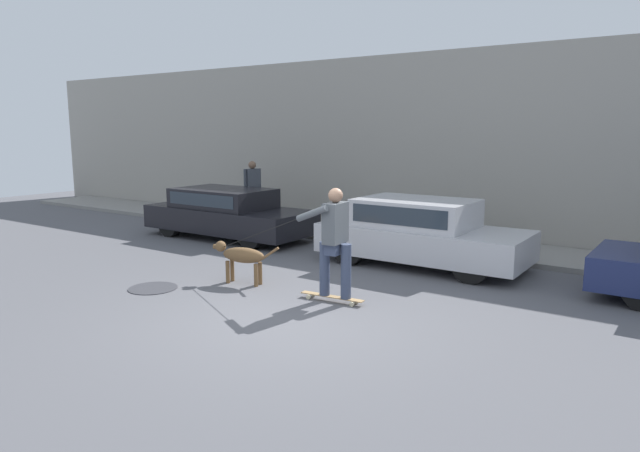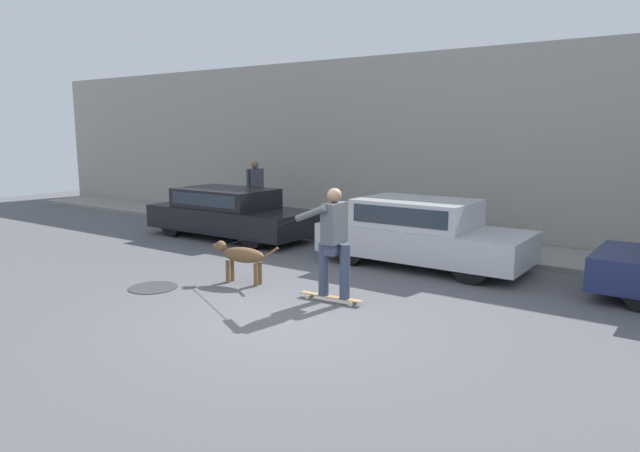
% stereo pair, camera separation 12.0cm
% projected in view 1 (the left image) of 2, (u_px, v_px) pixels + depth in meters
% --- Properties ---
extents(ground_plane, '(36.00, 36.00, 0.00)m').
position_uv_depth(ground_plane, '(292.00, 318.00, 7.95)').
color(ground_plane, '#545459').
extents(back_wall, '(32.00, 0.30, 4.43)m').
position_uv_depth(back_wall, '(473.00, 146.00, 13.27)').
color(back_wall, '#9E998E').
rests_on(back_wall, ground_plane).
extents(sidewalk_curb, '(30.00, 1.96, 0.10)m').
position_uv_depth(sidewalk_curb, '(451.00, 245.00, 12.70)').
color(sidewalk_curb, gray).
rests_on(sidewalk_curb, ground_plane).
extents(parked_car_0, '(4.25, 1.67, 1.19)m').
position_uv_depth(parked_car_0, '(227.00, 213.00, 13.80)').
color(parked_car_0, black).
rests_on(parked_car_0, ground_plane).
extents(parked_car_1, '(3.95, 1.69, 1.28)m').
position_uv_depth(parked_car_1, '(421.00, 233.00, 10.95)').
color(parked_car_1, black).
rests_on(parked_car_1, ground_plane).
extents(dog, '(1.25, 0.41, 0.71)m').
position_uv_depth(dog, '(241.00, 256.00, 9.67)').
color(dog, brown).
rests_on(dog, ground_plane).
extents(skateboarder, '(2.77, 0.65, 1.75)m').
position_uv_depth(skateboarder, '(335.00, 238.00, 8.54)').
color(skateboarder, beige).
rests_on(skateboarder, ground_plane).
extents(pedestrian_with_bag, '(0.32, 0.64, 1.66)m').
position_uv_depth(pedestrian_with_bag, '(253.00, 188.00, 15.39)').
color(pedestrian_with_bag, '#28282D').
rests_on(pedestrian_with_bag, sidewalk_curb).
extents(manhole_cover, '(0.80, 0.80, 0.01)m').
position_uv_depth(manhole_cover, '(153.00, 288.00, 9.43)').
color(manhole_cover, '#38383D').
rests_on(manhole_cover, ground_plane).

